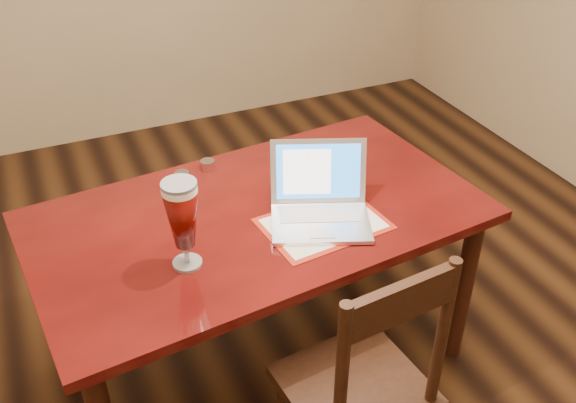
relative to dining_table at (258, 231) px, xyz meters
name	(u,v)px	position (x,y,z in m)	size (l,w,h in m)	color
ground	(292,361)	(0.12, -0.07, -0.71)	(5.00, 5.00, 0.00)	black
dining_table	(258,231)	(0.00, 0.00, 0.00)	(1.79, 1.13, 1.12)	#530D0B
dining_chair	(361,388)	(0.09, -0.68, -0.21)	(0.49, 0.47, 1.06)	black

